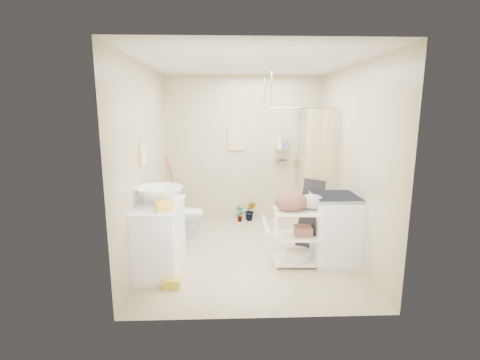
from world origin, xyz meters
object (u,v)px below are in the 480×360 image
at_px(toilet, 181,214).
at_px(washing_machine, 336,228).
at_px(vanity, 159,237).
at_px(laundry_rack, 299,232).

distance_m(toilet, washing_machine, 2.39).
xyz_separation_m(vanity, toilet, (0.12, 1.18, -0.06)).
bearing_deg(toilet, laundry_rack, -125.64).
relative_size(vanity, washing_machine, 1.09).
xyz_separation_m(vanity, washing_machine, (2.30, 0.21, 0.02)).
bearing_deg(laundry_rack, washing_machine, 16.88).
height_order(toilet, laundry_rack, laundry_rack).
height_order(vanity, laundry_rack, laundry_rack).
relative_size(washing_machine, laundry_rack, 1.01).
distance_m(toilet, laundry_rack, 1.99).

